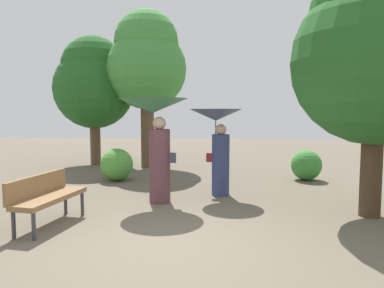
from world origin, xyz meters
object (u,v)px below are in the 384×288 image
park_bench (46,195)px  tree_mid_left (94,82)px  person_left (155,125)px  tree_near_left (147,61)px  tree_near_right (377,48)px  person_right (218,133)px

park_bench → tree_mid_left: (-1.81, 6.70, 2.37)m
person_left → tree_near_left: (-1.31, 4.68, 1.95)m
tree_near_left → tree_near_right: size_ratio=1.13×
tree_mid_left → park_bench: bearing=-74.9°
person_right → tree_near_left: (-2.54, 3.92, 2.15)m
person_left → tree_near_right: 4.28m
park_bench → tree_near_left: bearing=5.4°
tree_near_left → park_bench: bearing=-91.2°
person_left → tree_near_right: tree_near_right is taller
person_left → park_bench: person_left is taller
park_bench → tree_mid_left: 7.34m
person_right → tree_near_left: tree_near_left is taller
tree_near_left → tree_mid_left: tree_near_left is taller
person_right → tree_mid_left: 6.34m
person_left → tree_near_right: (4.02, -0.58, 1.38)m
park_bench → tree_mid_left: size_ratio=0.35×
person_left → tree_near_left: bearing=24.2°
person_left → park_bench: bearing=148.6°
person_left → tree_near_right: bearing=-89.6°
person_left → tree_mid_left: (-3.26, 4.97, 1.30)m
person_left → tree_mid_left: size_ratio=0.48×
person_right → tree_near_left: bearing=41.5°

